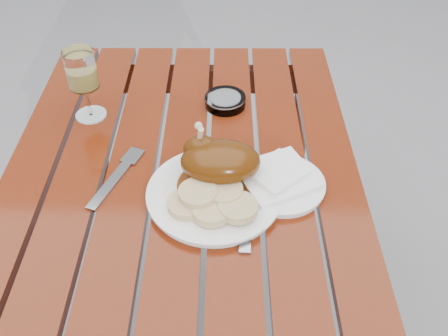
# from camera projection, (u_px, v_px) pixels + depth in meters

# --- Properties ---
(table) EXTENTS (0.80, 1.20, 0.75)m
(table) POSITION_uv_depth(u_px,v_px,m) (188.00, 283.00, 1.35)
(table) COLOR maroon
(table) RESTS_ON ground
(dinner_plate) EXTENTS (0.38, 0.38, 0.02)m
(dinner_plate) POSITION_uv_depth(u_px,v_px,m) (214.00, 194.00, 1.06)
(dinner_plate) COLOR white
(dinner_plate) RESTS_ON table
(roast_duck) EXTENTS (0.18, 0.16, 0.12)m
(roast_duck) POSITION_uv_depth(u_px,v_px,m) (217.00, 161.00, 1.05)
(roast_duck) COLOR #5D270A
(roast_duck) RESTS_ON dinner_plate
(bread_dumplings) EXTENTS (0.18, 0.13, 0.03)m
(bread_dumplings) POSITION_uv_depth(u_px,v_px,m) (211.00, 201.00, 1.00)
(bread_dumplings) COLOR tan
(bread_dumplings) RESTS_ON dinner_plate
(wine_glass) EXTENTS (0.10, 0.10, 0.18)m
(wine_glass) POSITION_uv_depth(u_px,v_px,m) (85.00, 85.00, 1.22)
(wine_glass) COLOR tan
(wine_glass) RESTS_ON table
(side_plate) EXTENTS (0.23, 0.23, 0.02)m
(side_plate) POSITION_uv_depth(u_px,v_px,m) (281.00, 185.00, 1.08)
(side_plate) COLOR white
(side_plate) RESTS_ON table
(napkin) EXTENTS (0.20, 0.19, 0.01)m
(napkin) POSITION_uv_depth(u_px,v_px,m) (277.00, 177.00, 1.08)
(napkin) COLOR white
(napkin) RESTS_ON side_plate
(ashtray) EXTENTS (0.12, 0.12, 0.03)m
(ashtray) POSITION_uv_depth(u_px,v_px,m) (225.00, 101.00, 1.30)
(ashtray) COLOR #B2B7BC
(ashtray) RESTS_ON table
(fork) EXTENTS (0.09, 0.19, 0.01)m
(fork) POSITION_uv_depth(u_px,v_px,m) (114.00, 180.00, 1.10)
(fork) COLOR gray
(fork) RESTS_ON table
(knife) EXTENTS (0.03, 0.24, 0.01)m
(knife) POSITION_uv_depth(u_px,v_px,m) (246.00, 207.00, 1.04)
(knife) COLOR gray
(knife) RESTS_ON table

